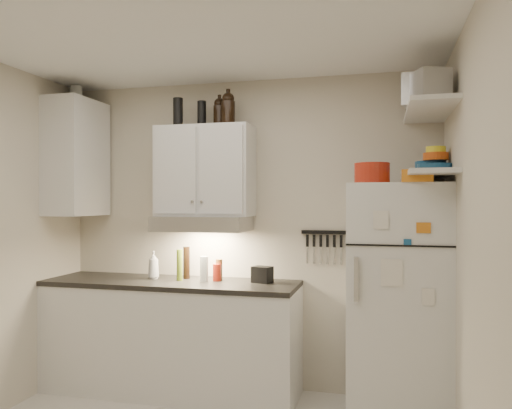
# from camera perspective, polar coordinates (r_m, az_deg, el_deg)

# --- Properties ---
(ceiling) EXTENTS (3.20, 3.00, 0.02)m
(ceiling) POSITION_cam_1_polar(r_m,az_deg,el_deg) (3.03, -9.44, 20.40)
(ceiling) COLOR white
(ceiling) RESTS_ON ground
(back_wall) EXTENTS (3.20, 0.02, 2.60)m
(back_wall) POSITION_cam_1_polar(r_m,az_deg,el_deg) (4.28, -1.22, -3.30)
(back_wall) COLOR beige
(back_wall) RESTS_ON ground
(right_wall) EXTENTS (0.02, 3.00, 2.60)m
(right_wall) POSITION_cam_1_polar(r_m,az_deg,el_deg) (2.66, 24.46, -5.56)
(right_wall) COLOR beige
(right_wall) RESTS_ON ground
(base_cabinet) EXTENTS (2.10, 0.60, 0.88)m
(base_cabinet) POSITION_cam_1_polar(r_m,az_deg,el_deg) (4.31, -9.68, -14.87)
(base_cabinet) COLOR silver
(base_cabinet) RESTS_ON floor
(countertop) EXTENTS (2.10, 0.62, 0.04)m
(countertop) POSITION_cam_1_polar(r_m,az_deg,el_deg) (4.22, -9.68, -8.83)
(countertop) COLOR black
(countertop) RESTS_ON base_cabinet
(upper_cabinet) EXTENTS (0.80, 0.33, 0.75)m
(upper_cabinet) POSITION_cam_1_polar(r_m,az_deg,el_deg) (4.20, -5.82, 3.80)
(upper_cabinet) COLOR silver
(upper_cabinet) RESTS_ON back_wall
(side_cabinet) EXTENTS (0.33, 0.55, 1.00)m
(side_cabinet) POSITION_cam_1_polar(r_m,az_deg,el_deg) (4.61, -19.84, 5.03)
(side_cabinet) COLOR silver
(side_cabinet) RESTS_ON left_wall
(range_hood) EXTENTS (0.76, 0.46, 0.12)m
(range_hood) POSITION_cam_1_polar(r_m,az_deg,el_deg) (4.14, -6.13, -2.18)
(range_hood) COLOR silver
(range_hood) RESTS_ON back_wall
(fridge) EXTENTS (0.70, 0.68, 1.70)m
(fridge) POSITION_cam_1_polar(r_m,az_deg,el_deg) (3.83, 15.92, -10.52)
(fridge) COLOR silver
(fridge) RESTS_ON floor
(shelf_hi) EXTENTS (0.30, 0.95, 0.03)m
(shelf_hi) POSITION_cam_1_polar(r_m,az_deg,el_deg) (3.69, 19.16, 10.12)
(shelf_hi) COLOR silver
(shelf_hi) RESTS_ON right_wall
(shelf_lo) EXTENTS (0.30, 0.95, 0.03)m
(shelf_lo) POSITION_cam_1_polar(r_m,az_deg,el_deg) (3.64, 19.15, 3.29)
(shelf_lo) COLOR silver
(shelf_lo) RESTS_ON right_wall
(knife_strip) EXTENTS (0.42, 0.02, 0.03)m
(knife_strip) POSITION_cam_1_polar(r_m,az_deg,el_deg) (4.12, 8.12, -3.16)
(knife_strip) COLOR black
(knife_strip) RESTS_ON back_wall
(dutch_oven) EXTENTS (0.27, 0.27, 0.14)m
(dutch_oven) POSITION_cam_1_polar(r_m,az_deg,el_deg) (3.61, 13.11, 3.50)
(dutch_oven) COLOR #A92513
(dutch_oven) RESTS_ON fridge
(book_stack) EXTENTS (0.22, 0.27, 0.08)m
(book_stack) POSITION_cam_1_polar(r_m,az_deg,el_deg) (3.54, 18.02, 3.08)
(book_stack) COLOR orange
(book_stack) RESTS_ON fridge
(spice_jar) EXTENTS (0.05, 0.05, 0.09)m
(spice_jar) POSITION_cam_1_polar(r_m,az_deg,el_deg) (3.73, 16.58, 2.96)
(spice_jar) COLOR silver
(spice_jar) RESTS_ON fridge
(stock_pot) EXTENTS (0.33, 0.33, 0.18)m
(stock_pot) POSITION_cam_1_polar(r_m,az_deg,el_deg) (3.97, 18.58, 11.00)
(stock_pot) COLOR silver
(stock_pot) RESTS_ON shelf_hi
(tin_a) EXTENTS (0.25, 0.24, 0.22)m
(tin_a) POSITION_cam_1_polar(r_m,az_deg,el_deg) (3.61, 18.27, 12.32)
(tin_a) COLOR #AAAAAD
(tin_a) RESTS_ON shelf_hi
(tin_b) EXTENTS (0.25, 0.25, 0.20)m
(tin_b) POSITION_cam_1_polar(r_m,az_deg,el_deg) (3.47, 19.34, 12.67)
(tin_b) COLOR #AAAAAD
(tin_b) RESTS_ON shelf_hi
(bowl_teal) EXTENTS (0.22, 0.22, 0.09)m
(bowl_teal) POSITION_cam_1_polar(r_m,az_deg,el_deg) (3.83, 19.32, 4.02)
(bowl_teal) COLOR navy
(bowl_teal) RESTS_ON shelf_lo
(bowl_orange) EXTENTS (0.17, 0.17, 0.05)m
(bowl_orange) POSITION_cam_1_polar(r_m,az_deg,el_deg) (3.75, 19.86, 5.17)
(bowl_orange) COLOR #D45014
(bowl_orange) RESTS_ON bowl_teal
(bowl_yellow) EXTENTS (0.14, 0.14, 0.04)m
(bowl_yellow) POSITION_cam_1_polar(r_m,az_deg,el_deg) (3.75, 19.86, 5.90)
(bowl_yellow) COLOR yellow
(bowl_yellow) RESTS_ON bowl_orange
(plates) EXTENTS (0.30, 0.30, 0.06)m
(plates) POSITION_cam_1_polar(r_m,az_deg,el_deg) (3.70, 19.80, 3.93)
(plates) COLOR navy
(plates) RESTS_ON shelf_lo
(growler_a) EXTENTS (0.12, 0.12, 0.24)m
(growler_a) POSITION_cam_1_polar(r_m,az_deg,el_deg) (4.24, -4.19, 10.52)
(growler_a) COLOR black
(growler_a) RESTS_ON upper_cabinet
(growler_b) EXTENTS (0.12, 0.12, 0.26)m
(growler_b) POSITION_cam_1_polar(r_m,az_deg,el_deg) (4.12, -3.20, 10.97)
(growler_b) COLOR black
(growler_b) RESTS_ON upper_cabinet
(thermos_a) EXTENTS (0.09, 0.09, 0.21)m
(thermos_a) POSITION_cam_1_polar(r_m,az_deg,el_deg) (4.28, -6.22, 10.25)
(thermos_a) COLOR black
(thermos_a) RESTS_ON upper_cabinet
(thermos_b) EXTENTS (0.08, 0.08, 0.24)m
(thermos_b) POSITION_cam_1_polar(r_m,az_deg,el_deg) (4.28, -8.91, 10.38)
(thermos_b) COLOR black
(thermos_b) RESTS_ON upper_cabinet
(side_jar) EXTENTS (0.12, 0.12, 0.14)m
(side_jar) POSITION_cam_1_polar(r_m,az_deg,el_deg) (4.79, -19.87, 11.75)
(side_jar) COLOR silver
(side_jar) RESTS_ON side_cabinet
(soap_bottle) EXTENTS (0.13, 0.13, 0.26)m
(soap_bottle) POSITION_cam_1_polar(r_m,az_deg,el_deg) (4.31, -11.63, -6.61)
(soap_bottle) COLOR silver
(soap_bottle) RESTS_ON countertop
(pepper_mill) EXTENTS (0.06, 0.06, 0.18)m
(pepper_mill) POSITION_cam_1_polar(r_m,az_deg,el_deg) (4.16, -4.24, -7.45)
(pepper_mill) COLOR brown
(pepper_mill) RESTS_ON countertop
(oil_bottle) EXTENTS (0.06, 0.06, 0.26)m
(oil_bottle) POSITION_cam_1_polar(r_m,az_deg,el_deg) (4.18, -8.73, -6.85)
(oil_bottle) COLOR #576D1B
(oil_bottle) RESTS_ON countertop
(vinegar_bottle) EXTENTS (0.07, 0.07, 0.27)m
(vinegar_bottle) POSITION_cam_1_polar(r_m,az_deg,el_deg) (4.28, -7.94, -6.59)
(vinegar_bottle) COLOR black
(vinegar_bottle) RESTS_ON countertop
(clear_bottle) EXTENTS (0.09, 0.09, 0.21)m
(clear_bottle) POSITION_cam_1_polar(r_m,az_deg,el_deg) (4.10, -5.95, -7.34)
(clear_bottle) COLOR silver
(clear_bottle) RESTS_ON countertop
(red_jar) EXTENTS (0.09, 0.09, 0.14)m
(red_jar) POSITION_cam_1_polar(r_m,az_deg,el_deg) (4.13, -4.48, -7.75)
(red_jar) COLOR #A92513
(red_jar) RESTS_ON countertop
(caddy) EXTENTS (0.18, 0.15, 0.13)m
(caddy) POSITION_cam_1_polar(r_m,az_deg,el_deg) (4.04, 0.72, -8.01)
(caddy) COLOR black
(caddy) RESTS_ON countertop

